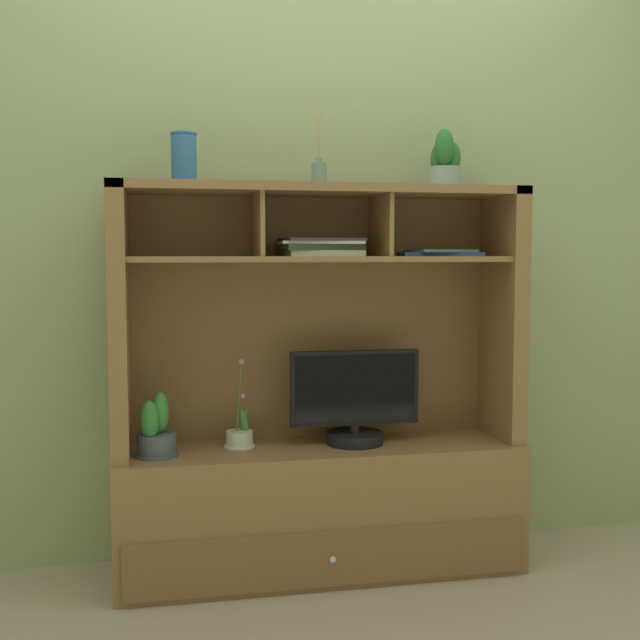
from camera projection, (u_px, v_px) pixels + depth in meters
floor_plane at (320, 571)px, 2.92m from camera, size 6.00×6.00×0.02m
back_wall at (308, 191)px, 3.03m from camera, size 6.00×0.02×2.80m
media_console at (320, 455)px, 2.90m from camera, size 1.46×0.43×1.40m
tv_monitor at (355, 403)px, 2.89m from camera, size 0.48×0.21×0.34m
potted_orchid at (240, 436)px, 2.85m from camera, size 0.11×0.11×0.32m
potted_fern at (156, 433)px, 2.72m from camera, size 0.15×0.15×0.22m
magazine_stack_left at (321, 247)px, 2.84m from camera, size 0.30×0.25×0.06m
magazine_stack_centre at (440, 253)px, 2.89m from camera, size 0.31×0.20×0.02m
diffuser_bottle at (319, 173)px, 2.82m from camera, size 0.05×0.05×0.26m
potted_succulent at (444, 166)px, 2.93m from camera, size 0.13×0.13×0.22m
ceramic_vase at (184, 158)px, 2.72m from camera, size 0.09×0.09×0.18m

